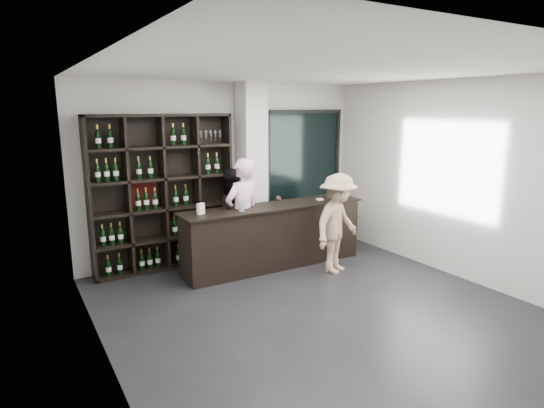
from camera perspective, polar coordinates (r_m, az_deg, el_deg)
floor at (r=5.83m, az=6.26°, el=-13.40°), size 5.00×5.50×0.01m
wine_shelf at (r=7.18m, az=-13.51°, el=1.33°), size 2.20×0.35×2.40m
structural_column at (r=7.62m, az=-2.53°, el=4.16°), size 0.40×0.40×2.90m
glass_panel at (r=8.43m, az=3.99°, el=4.56°), size 1.60×0.08×2.10m
tasting_counter at (r=7.20m, az=0.24°, el=-4.03°), size 3.03×0.63×1.00m
taster_pink at (r=6.96m, az=-3.72°, el=-1.42°), size 0.73×0.58×1.75m
taster_black at (r=7.48m, az=-5.27°, el=-1.34°), size 0.86×0.74×1.53m
customer at (r=6.97m, az=8.22°, el=-2.44°), size 1.13×0.88×1.53m
wine_glass at (r=7.02m, az=0.83°, el=0.48°), size 0.09×0.09×0.18m
spit_cup at (r=6.68m, az=-3.82°, el=-0.42°), size 0.12×0.12×0.12m
napkin_stack at (r=7.55m, az=6.00°, el=0.60°), size 0.13×0.13×0.02m
card_stand at (r=6.56m, az=-8.94°, el=-0.60°), size 0.12×0.09×0.16m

